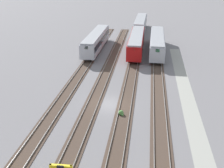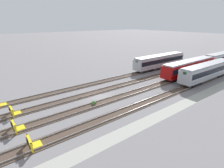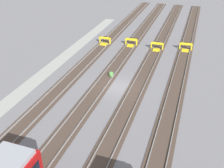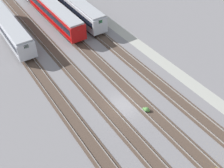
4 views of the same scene
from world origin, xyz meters
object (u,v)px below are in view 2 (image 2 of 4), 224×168
object	(u,v)px
bumper_stop_nearest_track	(32,143)
bumper_stop_far_inner_track	(0,103)
subway_car_front_row_left_inner	(223,58)
subway_car_front_row_centre	(160,61)
subway_car_front_row_right_inner	(207,71)
bumper_stop_near_inner_track	(16,126)
subway_car_front_row_leftmost	(189,67)
bumper_stop_middle_track	(14,111)
weed_clump	(94,103)

from	to	relation	value
bumper_stop_nearest_track	bumper_stop_far_inner_track	distance (m)	13.06
subway_car_front_row_left_inner	subway_car_front_row_centre	world-z (taller)	same
subway_car_front_row_centre	subway_car_front_row_right_inner	bearing A→B (deg)	-90.00
subway_car_front_row_left_inner	subway_car_front_row_right_inner	distance (m)	19.35
subway_car_front_row_right_inner	bumper_stop_nearest_track	world-z (taller)	subway_car_front_row_right_inner
subway_car_front_row_centre	bumper_stop_near_inner_track	world-z (taller)	subway_car_front_row_centre
subway_car_front_row_leftmost	subway_car_front_row_left_inner	bearing A→B (deg)	-0.11
subway_car_front_row_left_inner	bumper_stop_nearest_track	xyz separation A→B (m)	(-55.74, -4.29, -1.53)
subway_car_front_row_centre	bumper_stop_middle_track	xyz separation A→B (m)	(-37.17, -4.29, -1.53)
subway_car_front_row_right_inner	bumper_stop_near_inner_track	bearing A→B (deg)	173.49
subway_car_front_row_leftmost	subway_car_front_row_right_inner	world-z (taller)	same
subway_car_front_row_centre	bumper_stop_nearest_track	world-z (taller)	subway_car_front_row_centre
subway_car_front_row_leftmost	subway_car_front_row_right_inner	distance (m)	4.28
subway_car_front_row_leftmost	weed_clump	xyz separation A→B (m)	(-26.52, 0.36, -1.80)
bumper_stop_nearest_track	bumper_stop_far_inner_track	size ratio (longest dim) A/B	1.00
bumper_stop_nearest_track	bumper_stop_near_inner_track	bearing A→B (deg)	99.65
subway_car_front_row_left_inner	bumper_stop_middle_track	world-z (taller)	subway_car_front_row_left_inner
subway_car_front_row_centre	bumper_stop_middle_track	bearing A→B (deg)	-173.41
subway_car_front_row_right_inner	bumper_stop_near_inner_track	distance (m)	37.88
bumper_stop_near_inner_track	bumper_stop_far_inner_track	xyz separation A→B (m)	(-0.76, 8.64, 0.00)
subway_car_front_row_leftmost	weed_clump	size ratio (longest dim) A/B	19.57
subway_car_front_row_right_inner	bumper_stop_near_inner_track	world-z (taller)	subway_car_front_row_right_inner
weed_clump	subway_car_front_row_leftmost	bearing A→B (deg)	-0.78
bumper_stop_far_inner_track	weed_clump	world-z (taller)	bumper_stop_far_inner_track
subway_car_front_row_centre	subway_car_front_row_leftmost	bearing A→B (deg)	-90.00
bumper_stop_middle_track	subway_car_front_row_left_inner	bearing A→B (deg)	-4.46
subway_car_front_row_centre	weed_clump	distance (m)	27.84
subway_car_front_row_leftmost	subway_car_front_row_centre	size ratio (longest dim) A/B	1.00
subway_car_front_row_right_inner	bumper_stop_near_inner_track	size ratio (longest dim) A/B	8.98
bumper_stop_near_inner_track	bumper_stop_middle_track	bearing A→B (deg)	84.29
subway_car_front_row_leftmost	bumper_stop_nearest_track	size ratio (longest dim) A/B	8.98
bumper_stop_nearest_track	bumper_stop_near_inner_track	distance (m)	4.40
bumper_stop_near_inner_track	subway_car_front_row_left_inner	bearing A→B (deg)	-0.05
subway_car_front_row_leftmost	bumper_stop_near_inner_track	distance (m)	37.63
bumper_stop_middle_track	subway_car_front_row_right_inner	bearing A→B (deg)	-13.05
bumper_stop_middle_track	weed_clump	bearing A→B (deg)	-20.48
subway_car_front_row_left_inner	subway_car_front_row_centre	bearing A→B (deg)	155.34
subway_car_front_row_leftmost	bumper_stop_middle_track	distance (m)	37.45
bumper_stop_near_inner_track	bumper_stop_far_inner_track	world-z (taller)	same
subway_car_front_row_left_inner	bumper_stop_near_inner_track	distance (m)	56.50
bumper_stop_nearest_track	bumper_stop_near_inner_track	size ratio (longest dim) A/B	1.00
bumper_stop_middle_track	bumper_stop_far_inner_track	xyz separation A→B (m)	(-1.19, 4.32, 0.00)
subway_car_front_row_right_inner	subway_car_front_row_leftmost	bearing A→B (deg)	90.00
bumper_stop_far_inner_track	subway_car_front_row_centre	bearing A→B (deg)	-0.03
subway_car_front_row_leftmost	bumper_stop_middle_track	bearing A→B (deg)	173.34
subway_car_front_row_leftmost	subway_car_front_row_left_inner	world-z (taller)	same
subway_car_front_row_right_inner	bumper_stop_middle_track	xyz separation A→B (m)	(-37.17, 8.61, -1.53)
weed_clump	bumper_stop_nearest_track	bearing A→B (deg)	-155.64
subway_car_front_row_centre	bumper_stop_near_inner_track	xyz separation A→B (m)	(-37.60, -8.62, -1.53)
subway_car_front_row_left_inner	bumper_stop_nearest_track	size ratio (longest dim) A/B	9.00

